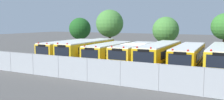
{
  "coord_description": "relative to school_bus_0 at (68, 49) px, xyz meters",
  "views": [
    {
      "loc": [
        10.7,
        -26.21,
        4.94
      ],
      "look_at": [
        -2.8,
        0.0,
        1.6
      ],
      "focal_mm": 38.65,
      "sensor_mm": 36.0,
      "label": 1
    }
  ],
  "objects": [
    {
      "name": "tree_0",
      "position": [
        -6.21,
        11.72,
        2.49
      ],
      "size": [
        4.12,
        4.12,
        5.9
      ],
      "color": "#4C3823",
      "rests_on": "ground_plane"
    },
    {
      "name": "school_bus_0",
      "position": [
        0.0,
        0.0,
        0.0
      ],
      "size": [
        2.51,
        10.11,
        2.61
      ],
      "rotation": [
        0.0,
        0.0,
        3.14
      ],
      "color": "yellow",
      "rests_on": "ground_plane"
    },
    {
      "name": "school_bus_4",
      "position": [
        12.87,
        -0.17,
        0.08
      ],
      "size": [
        2.52,
        11.19,
        2.77
      ],
      "rotation": [
        0.0,
        0.0,
        3.14
      ],
      "color": "yellow",
      "rests_on": "ground_plane"
    },
    {
      "name": "ground_plane",
      "position": [
        9.63,
        -0.09,
        -1.37
      ],
      "size": [
        160.0,
        160.0,
        0.0
      ],
      "primitive_type": "plane",
      "color": "#514F4C"
    },
    {
      "name": "chainlink_fence",
      "position": [
        9.4,
        -9.64,
        -0.32
      ],
      "size": [
        24.55,
        0.07,
        2.04
      ],
      "color": "#9EA0A3",
      "rests_on": "ground_plane"
    },
    {
      "name": "tree_2",
      "position": [
        10.5,
        10.92,
        2.51
      ],
      "size": [
        4.08,
        4.08,
        5.88
      ],
      "color": "#4C3823",
      "rests_on": "ground_plane"
    },
    {
      "name": "school_bus_1",
      "position": [
        3.27,
        -0.07,
        0.07
      ],
      "size": [
        2.65,
        11.17,
        2.76
      ],
      "rotation": [
        0.0,
        0.0,
        3.16
      ],
      "color": "yellow",
      "rests_on": "ground_plane"
    },
    {
      "name": "school_bus_5",
      "position": [
        15.98,
        -0.28,
        0.03
      ],
      "size": [
        2.66,
        10.47,
        2.68
      ],
      "rotation": [
        0.0,
        0.0,
        3.16
      ],
      "color": "#EAA80C",
      "rests_on": "ground_plane"
    },
    {
      "name": "tree_1",
      "position": [
        1.61,
        9.15,
        3.53
      ],
      "size": [
        4.56,
        4.56,
        7.11
      ],
      "color": "#4C3823",
      "rests_on": "ground_plane"
    },
    {
      "name": "school_bus_3",
      "position": [
        9.71,
        -0.14,
        -0.01
      ],
      "size": [
        2.52,
        9.22,
        2.59
      ],
      "rotation": [
        0.0,
        0.0,
        3.14
      ],
      "color": "yellow",
      "rests_on": "ground_plane"
    },
    {
      "name": "school_bus_2",
      "position": [
        6.38,
        -0.06,
        -0.05
      ],
      "size": [
        2.76,
        9.52,
        2.51
      ],
      "rotation": [
        0.0,
        0.0,
        3.16
      ],
      "color": "yellow",
      "rests_on": "ground_plane"
    },
    {
      "name": "tree_3",
      "position": [
        18.87,
        10.26,
        2.97
      ],
      "size": [
        3.64,
        3.64,
        6.25
      ],
      "color": "#4C3823",
      "rests_on": "ground_plane"
    },
    {
      "name": "school_bus_6",
      "position": [
        19.29,
        0.03,
        0.09
      ],
      "size": [
        2.65,
        10.87,
        2.78
      ],
      "rotation": [
        0.0,
        0.0,
        3.14
      ],
      "color": "yellow",
      "rests_on": "ground_plane"
    }
  ]
}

